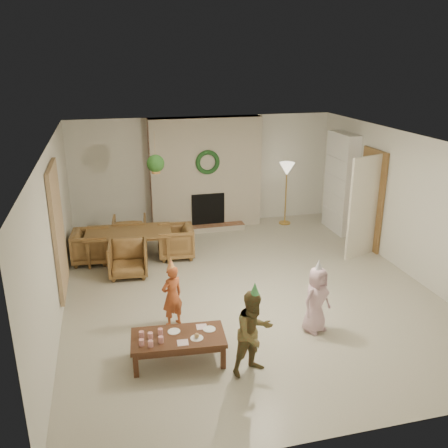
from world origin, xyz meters
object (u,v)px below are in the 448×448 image
object	(u,v)px
dining_table	(129,246)
dining_chair_right	(175,242)
coffee_table_top	(178,338)
child_red	(172,296)
child_pink	(316,300)
dining_chair_far	(130,232)
child_plaid	(254,333)
dining_chair_left	(91,246)
dining_chair_near	(128,259)

from	to	relation	value
dining_table	dining_chair_right	xyz separation A→B (m)	(0.89, -0.08, 0.03)
coffee_table_top	child_red	world-z (taller)	child_red
coffee_table_top	child_pink	bearing A→B (deg)	12.00
dining_chair_far	coffee_table_top	size ratio (longest dim) A/B	0.58
child_pink	dining_chair_right	bearing A→B (deg)	91.88
coffee_table_top	child_red	bearing A→B (deg)	91.27
dining_chair_far	child_plaid	distance (m)	4.83
child_red	child_plaid	bearing A→B (deg)	95.07
dining_chair_left	child_plaid	bearing A→B (deg)	-148.72
dining_table	coffee_table_top	xyz separation A→B (m)	(0.41, -3.50, 0.05)
dining_chair_left	dining_chair_right	size ratio (longest dim) A/B	1.00
dining_chair_left	child_pink	world-z (taller)	child_pink
dining_table	dining_chair_far	bearing A→B (deg)	90.00
dining_table	child_red	bearing A→B (deg)	-74.99
dining_table	dining_chair_left	distance (m)	0.72
child_red	dining_chair_near	bearing A→B (deg)	-100.49
child_pink	child_plaid	bearing A→B (deg)	-172.52
dining_table	dining_chair_right	bearing A→B (deg)	0.00
child_red	child_pink	xyz separation A→B (m)	(1.97, -0.64, 0.02)
dining_chair_near	child_plaid	bearing A→B (deg)	-62.65
dining_chair_far	child_pink	size ratio (longest dim) A/B	0.71
dining_chair_far	dining_chair_right	world-z (taller)	same
dining_chair_left	child_plaid	world-z (taller)	child_plaid
dining_chair_far	coffee_table_top	bearing A→B (deg)	99.62
dining_table	dining_chair_near	size ratio (longest dim) A/B	2.34
dining_chair_near	child_red	distance (m)	1.97
child_plaid	dining_chair_right	bearing A→B (deg)	77.64
dining_chair_near	child_red	xyz separation A→B (m)	(0.53, -1.89, 0.16)
coffee_table_top	dining_chair_left	bearing A→B (deg)	112.27
dining_chair_near	child_plaid	xyz separation A→B (m)	(1.34, -3.24, 0.24)
coffee_table_top	dining_chair_far	bearing A→B (deg)	99.51
dining_chair_left	dining_chair_near	bearing A→B (deg)	-135.00
dining_chair_left	dining_chair_far	bearing A→B (deg)	-45.00
child_plaid	dining_chair_left	bearing A→B (deg)	98.32
dining_chair_near	dining_chair_left	xyz separation A→B (m)	(-0.65, 0.77, 0.00)
child_red	child_pink	bearing A→B (deg)	135.86
dining_chair_right	child_red	bearing A→B (deg)	-4.68
dining_chair_right	child_plaid	distance (m)	3.90
dining_table	coffee_table_top	distance (m)	3.53
dining_table	coffee_table_top	size ratio (longest dim) A/B	1.36
coffee_table_top	child_plaid	bearing A→B (deg)	-22.61
coffee_table_top	child_pink	xyz separation A→B (m)	(2.02, 0.26, 0.15)
child_plaid	child_pink	distance (m)	1.35
child_red	dining_chair_right	bearing A→B (deg)	-125.60
dining_chair_far	child_pink	world-z (taller)	child_pink
child_plaid	dining_chair_far	bearing A→B (deg)	86.56
dining_chair_far	dining_chair_right	xyz separation A→B (m)	(0.83, -0.79, 0.00)
dining_chair_near	child_red	size ratio (longest dim) A/B	0.74
dining_chair_right	coffee_table_top	distance (m)	3.46
dining_chair_left	dining_chair_right	world-z (taller)	same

